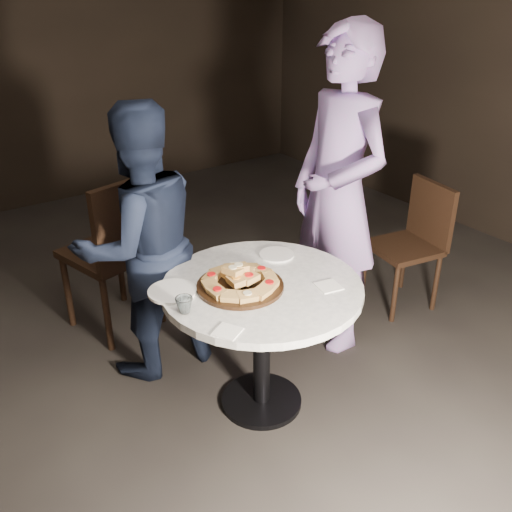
# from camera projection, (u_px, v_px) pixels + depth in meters

# --- Properties ---
(floor) EXTENTS (7.00, 7.00, 0.00)m
(floor) POSITION_uv_depth(u_px,v_px,m) (231.00, 405.00, 3.01)
(floor) COLOR black
(floor) RESTS_ON ground
(table) EXTENTS (1.17, 1.17, 0.72)m
(table) POSITION_uv_depth(u_px,v_px,m) (262.00, 308.00, 2.76)
(table) COLOR black
(table) RESTS_ON ground
(serving_board) EXTENTS (0.49, 0.49, 0.02)m
(serving_board) POSITION_uv_depth(u_px,v_px,m) (240.00, 286.00, 2.67)
(serving_board) COLOR black
(serving_board) RESTS_ON table
(focaccia_pile) EXTENTS (0.36, 0.37, 0.10)m
(focaccia_pile) POSITION_uv_depth(u_px,v_px,m) (240.00, 279.00, 2.65)
(focaccia_pile) COLOR #B48646
(focaccia_pile) RESTS_ON serving_board
(plate_left) EXTENTS (0.29, 0.29, 0.01)m
(plate_left) POSITION_uv_depth(u_px,v_px,m) (172.00, 291.00, 2.63)
(plate_left) COLOR white
(plate_left) RESTS_ON table
(plate_right) EXTENTS (0.22, 0.22, 0.01)m
(plate_right) POSITION_uv_depth(u_px,v_px,m) (277.00, 255.00, 2.97)
(plate_right) COLOR white
(plate_right) RESTS_ON table
(water_glass) EXTENTS (0.09, 0.09, 0.07)m
(water_glass) POSITION_uv_depth(u_px,v_px,m) (184.00, 305.00, 2.47)
(water_glass) COLOR silver
(water_glass) RESTS_ON table
(napkin_near) EXTENTS (0.14, 0.14, 0.01)m
(napkin_near) POSITION_uv_depth(u_px,v_px,m) (227.00, 332.00, 2.35)
(napkin_near) COLOR white
(napkin_near) RESTS_ON table
(napkin_far) EXTENTS (0.13, 0.13, 0.01)m
(napkin_far) POSITION_uv_depth(u_px,v_px,m) (329.00, 286.00, 2.68)
(napkin_far) COLOR white
(napkin_far) RESTS_ON table
(chair_far) EXTENTS (0.58, 0.60, 1.02)m
(chair_far) POSITION_uv_depth(u_px,v_px,m) (119.00, 246.00, 3.38)
(chair_far) COLOR black
(chair_far) RESTS_ON ground
(chair_right) EXTENTS (0.47, 0.46, 0.84)m
(chair_right) POSITION_uv_depth(u_px,v_px,m) (415.00, 237.00, 3.74)
(chair_right) COLOR black
(chair_right) RESTS_ON ground
(diner_navy) EXTENTS (0.74, 0.58, 1.52)m
(diner_navy) POSITION_uv_depth(u_px,v_px,m) (141.00, 245.00, 3.00)
(diner_navy) COLOR black
(diner_navy) RESTS_ON ground
(diner_teal) EXTENTS (0.49, 0.70, 1.85)m
(diner_teal) POSITION_uv_depth(u_px,v_px,m) (338.00, 195.00, 3.19)
(diner_teal) COLOR #866EAF
(diner_teal) RESTS_ON ground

